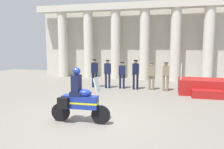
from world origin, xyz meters
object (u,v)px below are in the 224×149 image
(reviewing_stand, at_px, (204,87))
(officer_in_row_5, at_px, (166,74))
(officer_in_row_0, at_px, (95,71))
(officer_in_row_4, at_px, (152,74))
(officer_in_row_2, at_px, (122,73))
(officer_in_row_1, at_px, (108,72))
(motorcycle_with_rider, at_px, (78,100))
(officer_in_row_3, at_px, (136,72))

(reviewing_stand, distance_m, officer_in_row_5, 2.18)
(officer_in_row_0, xyz_separation_m, officer_in_row_4, (3.52, 0.06, -0.09))
(reviewing_stand, bearing_deg, officer_in_row_2, 173.72)
(officer_in_row_2, bearing_deg, officer_in_row_1, 3.35)
(reviewing_stand, xyz_separation_m, motorcycle_with_rider, (-4.86, -5.78, 0.40))
(officer_in_row_0, height_order, motorcycle_with_rider, motorcycle_with_rider)
(officer_in_row_0, relative_size, officer_in_row_5, 1.05)
(officer_in_row_5, bearing_deg, officer_in_row_3, -1.71)
(reviewing_stand, xyz_separation_m, officer_in_row_1, (-5.53, 0.43, 0.64))
(reviewing_stand, height_order, officer_in_row_4, reviewing_stand)
(reviewing_stand, distance_m, motorcycle_with_rider, 7.56)
(motorcycle_with_rider, bearing_deg, reviewing_stand, 48.50)
(officer_in_row_0, bearing_deg, reviewing_stand, 173.84)
(officer_in_row_1, distance_m, motorcycle_with_rider, 6.25)
(officer_in_row_4, bearing_deg, officer_in_row_0, -0.99)
(reviewing_stand, distance_m, officer_in_row_2, 4.70)
(officer_in_row_3, bearing_deg, officer_in_row_0, -2.86)
(reviewing_stand, relative_size, officer_in_row_3, 1.52)
(reviewing_stand, xyz_separation_m, officer_in_row_2, (-4.64, 0.51, 0.56))
(motorcycle_with_rider, bearing_deg, officer_in_row_4, 71.00)
(officer_in_row_1, bearing_deg, reviewing_stand, 173.56)
(officer_in_row_1, relative_size, officer_in_row_3, 0.98)
(officer_in_row_3, relative_size, officer_in_row_5, 1.06)
(reviewing_stand, distance_m, officer_in_row_4, 2.97)
(officer_in_row_2, height_order, officer_in_row_3, officer_in_row_3)
(officer_in_row_1, height_order, officer_in_row_5, officer_in_row_1)
(reviewing_stand, bearing_deg, officer_in_row_5, 168.04)
(reviewing_stand, xyz_separation_m, officer_in_row_0, (-6.38, 0.46, 0.65))
(officer_in_row_0, height_order, officer_in_row_3, officer_in_row_3)
(officer_in_row_2, bearing_deg, officer_in_row_5, 176.28)
(officer_in_row_4, height_order, motorcycle_with_rider, motorcycle_with_rider)
(officer_in_row_4, bearing_deg, motorcycle_with_rider, 70.43)
(officer_in_row_1, height_order, officer_in_row_4, officer_in_row_1)
(officer_in_row_3, distance_m, motorcycle_with_rider, 6.30)
(reviewing_stand, xyz_separation_m, officer_in_row_5, (-2.05, 0.43, 0.60))
(reviewing_stand, xyz_separation_m, officer_in_row_3, (-3.79, 0.42, 0.65))
(officer_in_row_0, bearing_deg, officer_in_row_2, 179.57)
(officer_in_row_0, distance_m, motorcycle_with_rider, 6.43)
(officer_in_row_5, height_order, motorcycle_with_rider, motorcycle_with_rider)
(officer_in_row_0, relative_size, officer_in_row_2, 1.09)
(officer_in_row_1, distance_m, officer_in_row_5, 3.48)
(officer_in_row_1, distance_m, officer_in_row_4, 2.67)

